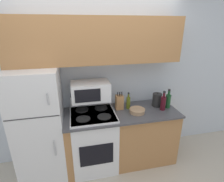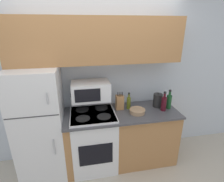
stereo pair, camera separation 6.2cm
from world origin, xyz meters
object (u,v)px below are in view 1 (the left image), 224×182
(bottle_olive_oil, at_px, (128,102))
(bottle_wine_red, at_px, (163,103))
(bowl, at_px, (137,111))
(stove, at_px, (94,139))
(refrigerator, at_px, (40,125))
(knife_block, at_px, (119,102))
(kettle, at_px, (157,100))
(bottle_wine_green, at_px, (168,100))
(microwave, at_px, (90,91))

(bottle_olive_oil, bearing_deg, bottle_wine_red, -18.10)
(bowl, bearing_deg, bottle_wine_red, 0.96)
(stove, xyz_separation_m, bottle_wine_red, (1.05, -0.07, 0.53))
(bottle_olive_oil, height_order, bottle_wine_red, bottle_wine_red)
(refrigerator, relative_size, bottle_wine_red, 5.31)
(stove, xyz_separation_m, knife_block, (0.42, 0.11, 0.52))
(knife_block, distance_m, kettle, 0.60)
(bottle_wine_green, bearing_deg, microwave, 173.40)
(knife_block, bearing_deg, bottle_wine_red, -15.66)
(bowl, bearing_deg, refrigerator, 176.13)
(microwave, bearing_deg, bowl, -17.06)
(refrigerator, relative_size, microwave, 2.97)
(stove, bearing_deg, kettle, 4.38)
(bottle_wine_red, bearing_deg, refrigerator, 177.24)
(bowl, height_order, bottle_olive_oil, bottle_olive_oil)
(refrigerator, height_order, bottle_olive_oil, refrigerator)
(bottle_wine_red, xyz_separation_m, kettle, (-0.03, 0.15, -0.01))
(bowl, bearing_deg, kettle, 22.03)
(knife_block, bearing_deg, bottle_olive_oil, -6.41)
(bottle_olive_oil, xyz_separation_m, kettle, (0.47, -0.01, 0.00))
(stove, xyz_separation_m, bottle_olive_oil, (0.56, 0.09, 0.51))
(bottle_wine_green, height_order, bottle_wine_red, same)
(refrigerator, xyz_separation_m, bottle_wine_red, (1.77, -0.09, 0.20))
(bottle_wine_red, bearing_deg, stove, 176.26)
(bottle_wine_red, bearing_deg, knife_block, 164.34)
(bottle_olive_oil, distance_m, bottle_wine_green, 0.61)
(bowl, height_order, kettle, kettle)
(microwave, distance_m, bottle_olive_oil, 0.61)
(microwave, distance_m, knife_block, 0.48)
(refrigerator, relative_size, bottle_olive_oil, 6.12)
(microwave, bearing_deg, refrigerator, -171.52)
(microwave, relative_size, bottle_wine_red, 1.79)
(refrigerator, bearing_deg, knife_block, 4.56)
(stove, relative_size, bottle_wine_red, 3.56)
(microwave, bearing_deg, bottle_olive_oil, -3.14)
(refrigerator, distance_m, stove, 0.79)
(bowl, distance_m, kettle, 0.42)
(microwave, height_order, kettle, microwave)
(bowl, distance_m, bottle_olive_oil, 0.20)
(refrigerator, height_order, kettle, refrigerator)
(bottle_olive_oil, bearing_deg, stove, -170.61)
(bowl, distance_m, bottle_wine_green, 0.53)
(bottle_olive_oil, bearing_deg, kettle, -1.71)
(refrigerator, height_order, knife_block, refrigerator)
(refrigerator, relative_size, kettle, 6.86)
(stove, distance_m, knife_block, 0.68)
(stove, xyz_separation_m, microwave, (-0.01, 0.12, 0.73))
(bottle_olive_oil, bearing_deg, refrigerator, -176.61)
(bottle_wine_green, bearing_deg, bowl, -173.03)
(microwave, height_order, bottle_olive_oil, microwave)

